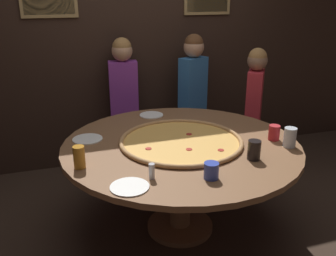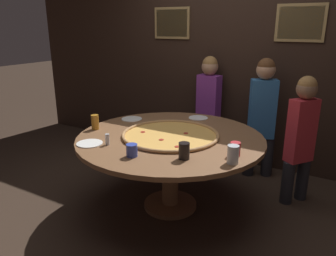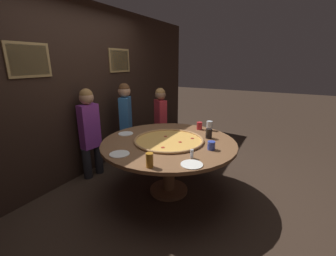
# 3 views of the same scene
# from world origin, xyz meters

# --- Properties ---
(ground_plane) EXTENTS (24.00, 24.00, 0.00)m
(ground_plane) POSITION_xyz_m (0.00, 0.00, 0.00)
(ground_plane) COLOR #38281E
(back_wall) EXTENTS (6.40, 0.08, 2.60)m
(back_wall) POSITION_xyz_m (0.00, 1.47, 1.30)
(back_wall) COLOR black
(back_wall) RESTS_ON ground_plane
(dining_table) EXTENTS (1.74, 1.74, 0.74)m
(dining_table) POSITION_xyz_m (0.00, 0.00, 0.63)
(dining_table) COLOR brown
(dining_table) RESTS_ON ground_plane
(giant_pizza) EXTENTS (0.91, 0.91, 0.03)m
(giant_pizza) POSITION_xyz_m (0.00, 0.00, 0.75)
(giant_pizza) COLOR #E5A84C
(giant_pizza) RESTS_ON dining_table
(drink_cup_beside_pizza) EXTENTS (0.07, 0.07, 0.15)m
(drink_cup_beside_pizza) POSITION_xyz_m (-0.75, -0.19, 0.81)
(drink_cup_beside_pizza) COLOR #BC7A23
(drink_cup_beside_pizza) RESTS_ON dining_table
(drink_cup_by_shaker) EXTENTS (0.09, 0.09, 0.10)m
(drink_cup_by_shaker) POSITION_xyz_m (-0.02, -0.58, 0.79)
(drink_cup_by_shaker) COLOR #384CB7
(drink_cup_by_shaker) RESTS_ON dining_table
(drink_cup_far_right) EXTENTS (0.09, 0.09, 0.14)m
(drink_cup_far_right) POSITION_xyz_m (0.71, -0.31, 0.81)
(drink_cup_far_right) COLOR silver
(drink_cup_far_right) RESTS_ON dining_table
(drink_cup_far_left) EXTENTS (0.08, 0.08, 0.11)m
(drink_cup_far_left) POSITION_xyz_m (0.68, -0.16, 0.80)
(drink_cup_far_left) COLOR #B22328
(drink_cup_far_left) RESTS_ON dining_table
(drink_cup_near_left) EXTENTS (0.09, 0.09, 0.13)m
(drink_cup_near_left) POSITION_xyz_m (0.36, -0.42, 0.81)
(drink_cup_near_left) COLOR black
(drink_cup_near_left) RESTS_ON dining_table
(white_plate_far_back) EXTENTS (0.22, 0.22, 0.01)m
(white_plate_far_back) POSITION_xyz_m (-0.65, 0.28, 0.74)
(white_plate_far_back) COLOR white
(white_plate_far_back) RESTS_ON dining_table
(white_plate_beside_cup) EXTENTS (0.21, 0.21, 0.01)m
(white_plate_beside_cup) POSITION_xyz_m (-0.04, 0.68, 0.74)
(white_plate_beside_cup) COLOR white
(white_plate_beside_cup) RESTS_ON dining_table
(white_plate_right_side) EXTENTS (0.23, 0.23, 0.01)m
(white_plate_right_side) POSITION_xyz_m (-0.51, -0.54, 0.74)
(white_plate_right_side) COLOR white
(white_plate_right_side) RESTS_ON dining_table
(condiment_shaker) EXTENTS (0.04, 0.04, 0.10)m
(condiment_shaker) POSITION_xyz_m (-0.36, -0.47, 0.79)
(condiment_shaker) COLOR silver
(condiment_shaker) RESTS_ON dining_table
(diner_far_left) EXTENTS (0.28, 0.33, 1.28)m
(diner_far_left) POSITION_xyz_m (1.04, 0.74, 0.73)
(diner_far_left) COLOR #232328
(diner_far_left) RESTS_ON ground_plane
(diner_side_right) EXTENTS (0.37, 0.26, 1.39)m
(diner_side_right) POSITION_xyz_m (0.55, 1.15, 0.79)
(diner_side_right) COLOR #232328
(diner_side_right) RESTS_ON ground_plane
(diner_centre_back) EXTENTS (0.35, 0.20, 1.37)m
(diner_centre_back) POSITION_xyz_m (-0.16, 1.26, 0.78)
(diner_centre_back) COLOR #232328
(diner_centre_back) RESTS_ON ground_plane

